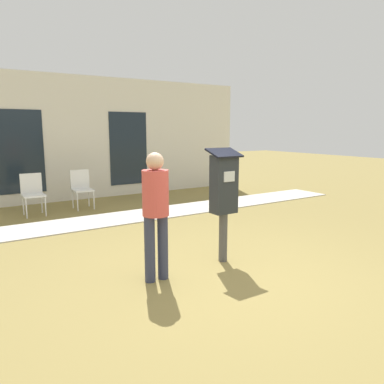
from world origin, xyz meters
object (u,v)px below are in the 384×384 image
Objects in this scene: person_standing at (156,207)px; outdoor_chair_middle at (81,186)px; outdoor_chair_left at (32,191)px; parking_meter at (224,190)px.

outdoor_chair_middle is (0.51, 4.73, -0.40)m from person_standing.
person_standing reaches higher than outdoor_chair_left.
person_standing is at bearing -100.16° from outdoor_chair_left.
person_standing reaches higher than outdoor_chair_middle.
parking_meter is at bearing -86.99° from outdoor_chair_left.
person_standing is 4.78m from outdoor_chair_middle.
parking_meter is 1.77× the size of outdoor_chair_left.
outdoor_chair_middle is at bearing 97.24° from parking_meter.
outdoor_chair_left and outdoor_chair_middle have the same top height.
outdoor_chair_left is (-1.69, 4.52, -0.49)m from parking_meter.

